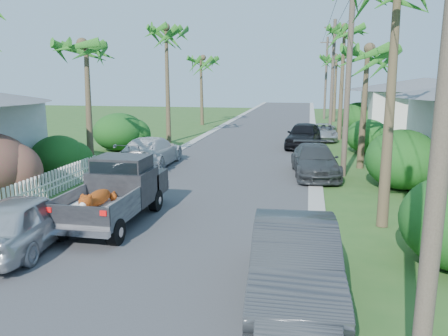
% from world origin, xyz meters
% --- Properties ---
extents(ground, '(120.00, 120.00, 0.00)m').
position_xyz_m(ground, '(0.00, 0.00, 0.00)').
color(ground, '#2D5620').
rests_on(ground, ground).
extents(road, '(8.00, 100.00, 0.02)m').
position_xyz_m(road, '(0.00, 25.00, 0.01)').
color(road, '#38383A').
rests_on(road, ground).
extents(curb_left, '(0.60, 100.00, 0.06)m').
position_xyz_m(curb_left, '(-4.30, 25.00, 0.03)').
color(curb_left, '#A5A39E').
rests_on(curb_left, ground).
extents(curb_right, '(0.60, 100.00, 0.06)m').
position_xyz_m(curb_right, '(4.30, 25.00, 0.03)').
color(curb_right, '#A5A39E').
rests_on(curb_right, ground).
extents(pickup_truck, '(1.98, 5.12, 2.06)m').
position_xyz_m(pickup_truck, '(-2.11, 4.96, 1.01)').
color(pickup_truck, black).
rests_on(pickup_truck, ground).
extents(parked_car_rn, '(2.05, 5.10, 1.65)m').
position_xyz_m(parked_car_rn, '(3.73, 0.58, 0.82)').
color(parked_car_rn, '#313336').
rests_on(parked_car_rn, ground).
extents(parked_car_rm, '(2.55, 5.16, 1.44)m').
position_xyz_m(parked_car_rm, '(4.26, 12.78, 0.72)').
color(parked_car_rm, '#34373A').
rests_on(parked_car_rm, ground).
extents(parked_car_rf, '(2.54, 5.11, 1.68)m').
position_xyz_m(parked_car_rf, '(3.60, 21.37, 0.84)').
color(parked_car_rf, black).
rests_on(parked_car_rf, ground).
extents(parked_car_rd, '(2.07, 4.38, 1.21)m').
position_xyz_m(parked_car_rd, '(5.00, 25.20, 0.60)').
color(parked_car_rd, '#A6A9AD').
rests_on(parked_car_rd, ground).
extents(parked_car_ln, '(2.24, 4.64, 1.53)m').
position_xyz_m(parked_car_ln, '(-3.60, 2.10, 0.76)').
color(parked_car_ln, '#B8BAC0').
rests_on(parked_car_ln, ground).
extents(parked_car_lf, '(2.30, 5.43, 1.56)m').
position_xyz_m(parked_car_lf, '(-4.17, 13.48, 0.78)').
color(parked_car_lf, silver).
rests_on(parked_car_lf, ground).
extents(palm_l_b, '(4.40, 4.40, 7.40)m').
position_xyz_m(palm_l_b, '(-6.80, 12.00, 6.15)').
color(palm_l_b, brown).
rests_on(palm_l_b, ground).
extents(palm_l_c, '(4.40, 4.40, 9.20)m').
position_xyz_m(palm_l_c, '(-6.00, 22.00, 7.91)').
color(palm_l_c, brown).
rests_on(palm_l_c, ground).
extents(palm_l_d, '(4.40, 4.40, 7.70)m').
position_xyz_m(palm_l_d, '(-6.50, 34.00, 6.44)').
color(palm_l_d, brown).
rests_on(palm_l_d, ground).
extents(palm_r_b, '(4.40, 4.40, 7.20)m').
position_xyz_m(palm_r_b, '(6.60, 15.00, 5.95)').
color(palm_r_b, brown).
rests_on(palm_r_b, ground).
extents(palm_r_c, '(4.40, 4.40, 9.40)m').
position_xyz_m(palm_r_c, '(6.20, 26.00, 8.11)').
color(palm_r_c, brown).
rests_on(palm_r_c, ground).
extents(palm_r_d, '(4.40, 4.40, 8.00)m').
position_xyz_m(palm_r_d, '(6.50, 40.00, 6.74)').
color(palm_r_d, brown).
rests_on(palm_r_d, ground).
extents(shrub_l_c, '(2.40, 2.64, 2.00)m').
position_xyz_m(shrub_l_c, '(-7.40, 10.00, 1.00)').
color(shrub_l_c, '#1C4714').
rests_on(shrub_l_c, ground).
extents(shrub_l_d, '(3.20, 3.52, 2.40)m').
position_xyz_m(shrub_l_d, '(-8.00, 18.00, 1.20)').
color(shrub_l_d, '#1C4714').
rests_on(shrub_l_d, ground).
extents(shrub_r_b, '(3.00, 3.30, 2.50)m').
position_xyz_m(shrub_r_b, '(7.80, 11.00, 1.25)').
color(shrub_r_b, '#1C4714').
rests_on(shrub_r_b, ground).
extents(shrub_r_c, '(2.60, 2.86, 2.10)m').
position_xyz_m(shrub_r_c, '(7.50, 20.00, 1.05)').
color(shrub_r_c, '#1C4714').
rests_on(shrub_r_c, ground).
extents(shrub_r_d, '(3.20, 3.52, 2.60)m').
position_xyz_m(shrub_r_d, '(8.00, 30.00, 1.30)').
color(shrub_r_d, '#1C4714').
rests_on(shrub_r_d, ground).
extents(picket_fence, '(0.10, 11.00, 1.00)m').
position_xyz_m(picket_fence, '(-6.00, 5.50, 0.50)').
color(picket_fence, white).
rests_on(picket_fence, ground).
extents(house_right_far, '(9.00, 8.00, 4.60)m').
position_xyz_m(house_right_far, '(13.00, 30.00, 2.12)').
color(house_right_far, silver).
rests_on(house_right_far, ground).
extents(utility_pole_a, '(1.60, 0.26, 9.00)m').
position_xyz_m(utility_pole_a, '(5.60, -2.00, 4.60)').
color(utility_pole_a, brown).
rests_on(utility_pole_a, ground).
extents(utility_pole_b, '(1.60, 0.26, 9.00)m').
position_xyz_m(utility_pole_b, '(5.60, 13.00, 4.60)').
color(utility_pole_b, brown).
rests_on(utility_pole_b, ground).
extents(utility_pole_c, '(1.60, 0.26, 9.00)m').
position_xyz_m(utility_pole_c, '(5.60, 28.00, 4.60)').
color(utility_pole_c, brown).
rests_on(utility_pole_c, ground).
extents(utility_pole_d, '(1.60, 0.26, 9.00)m').
position_xyz_m(utility_pole_d, '(5.60, 43.00, 4.60)').
color(utility_pole_d, brown).
rests_on(utility_pole_d, ground).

